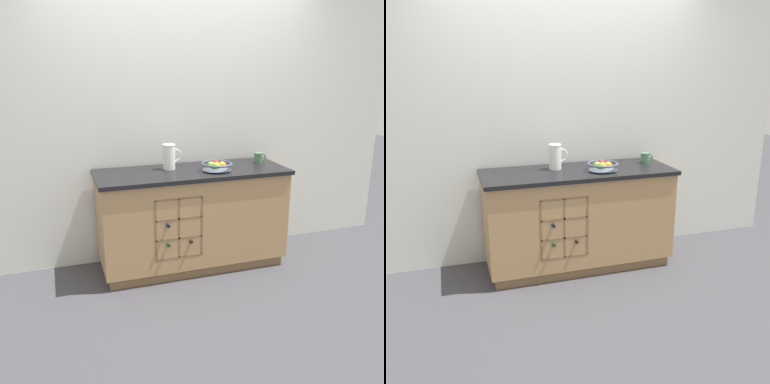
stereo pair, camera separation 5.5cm
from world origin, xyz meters
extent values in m
plane|color=#424247|center=(0.00, 0.00, 0.00)|extent=(14.00, 14.00, 0.00)
cube|color=silver|center=(0.00, 0.35, 1.27)|extent=(4.40, 0.06, 2.55)
cube|color=brown|center=(0.00, 0.00, 0.04)|extent=(1.57, 0.51, 0.09)
cube|color=tan|center=(0.00, 0.00, 0.48)|extent=(1.63, 0.57, 0.77)
cube|color=black|center=(0.00, 0.00, 0.88)|extent=(1.67, 0.61, 0.03)
cube|color=brown|center=(-0.20, -0.18, 0.49)|extent=(0.39, 0.01, 0.51)
cube|color=brown|center=(-0.40, -0.24, 0.49)|extent=(0.02, 0.10, 0.51)
cube|color=brown|center=(-0.01, -0.24, 0.49)|extent=(0.02, 0.10, 0.51)
cube|color=brown|center=(-0.20, -0.24, 0.23)|extent=(0.39, 0.10, 0.02)
cube|color=brown|center=(-0.20, -0.24, 0.40)|extent=(0.39, 0.10, 0.02)
cube|color=brown|center=(-0.20, -0.24, 0.57)|extent=(0.39, 0.10, 0.02)
cube|color=brown|center=(-0.20, -0.24, 0.74)|extent=(0.39, 0.10, 0.02)
cube|color=brown|center=(-0.20, -0.24, 0.49)|extent=(0.02, 0.10, 0.51)
cylinder|color=#19381E|center=(-0.30, -0.12, 0.36)|extent=(0.08, 0.21, 0.08)
cylinder|color=#19381E|center=(-0.30, -0.27, 0.36)|extent=(0.03, 0.09, 0.03)
cylinder|color=black|center=(-0.11, -0.11, 0.36)|extent=(0.08, 0.21, 0.08)
cylinder|color=black|center=(-0.11, -0.26, 0.36)|extent=(0.03, 0.09, 0.03)
cylinder|color=black|center=(-0.30, -0.14, 0.53)|extent=(0.07, 0.19, 0.07)
cylinder|color=black|center=(-0.30, -0.28, 0.53)|extent=(0.03, 0.08, 0.03)
cylinder|color=#4C5666|center=(0.20, -0.08, 0.90)|extent=(0.12, 0.12, 0.01)
cone|color=#4C5666|center=(0.20, -0.08, 0.94)|extent=(0.25, 0.25, 0.06)
torus|color=#4C5666|center=(0.20, -0.08, 0.96)|extent=(0.27, 0.27, 0.02)
sphere|color=red|center=(0.21, -0.02, 0.94)|extent=(0.07, 0.07, 0.07)
sphere|color=#7FA838|center=(0.18, -0.12, 0.94)|extent=(0.08, 0.08, 0.08)
sphere|color=#7FA838|center=(0.16, -0.05, 0.94)|extent=(0.07, 0.07, 0.07)
sphere|color=gold|center=(0.24, -0.09, 0.94)|extent=(0.07, 0.07, 0.07)
cylinder|color=white|center=(-0.18, 0.10, 1.00)|extent=(0.11, 0.11, 0.22)
torus|color=white|center=(-0.18, 0.10, 1.11)|extent=(0.11, 0.11, 0.01)
torus|color=white|center=(-0.12, 0.10, 1.02)|extent=(0.11, 0.01, 0.11)
cylinder|color=#4C7A56|center=(0.68, 0.09, 0.94)|extent=(0.08, 0.08, 0.09)
torus|color=#4C7A56|center=(0.72, 0.09, 0.94)|extent=(0.07, 0.01, 0.07)
camera|label=1|loc=(-1.13, -3.41, 1.78)|focal=40.00mm
camera|label=2|loc=(-1.08, -3.42, 1.78)|focal=40.00mm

